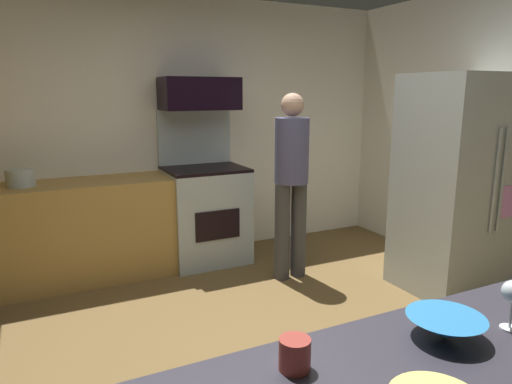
# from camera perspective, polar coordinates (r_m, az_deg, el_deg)

# --- Properties ---
(ground_plane) EXTENTS (5.20, 4.80, 0.02)m
(ground_plane) POSITION_cam_1_polar(r_m,az_deg,el_deg) (3.04, 1.48, -21.18)
(ground_plane) COLOR brown
(wall_back) EXTENTS (5.20, 0.12, 2.60)m
(wall_back) POSITION_cam_1_polar(r_m,az_deg,el_deg) (4.75, -11.69, 7.55)
(wall_back) COLOR white
(wall_back) RESTS_ON ground
(lower_cabinet_run) EXTENTS (2.40, 0.60, 0.90)m
(lower_cabinet_run) POSITION_cam_1_polar(r_m,az_deg,el_deg) (4.41, -21.42, -4.66)
(lower_cabinet_run) COLOR #B48842
(lower_cabinet_run) RESTS_ON ground
(oven_range) EXTENTS (0.76, 0.65, 1.50)m
(oven_range) POSITION_cam_1_polar(r_m,az_deg,el_deg) (4.63, -6.29, -2.28)
(oven_range) COLOR #B1BFBD
(oven_range) RESTS_ON ground
(microwave) EXTENTS (0.74, 0.38, 0.31)m
(microwave) POSITION_cam_1_polar(r_m,az_deg,el_deg) (4.56, -7.00, 11.98)
(microwave) COLOR black
(microwave) RESTS_ON oven_range
(refrigerator) EXTENTS (0.90, 0.73, 1.82)m
(refrigerator) POSITION_cam_1_polar(r_m,az_deg,el_deg) (4.24, 23.80, 0.89)
(refrigerator) COLOR #B3BFBC
(refrigerator) RESTS_ON ground
(person_cook) EXTENTS (0.31, 0.30, 1.66)m
(person_cook) POSITION_cam_1_polar(r_m,az_deg,el_deg) (4.08, 4.39, 1.85)
(person_cook) COLOR #414141
(person_cook) RESTS_ON ground
(mixing_bowl_small) EXTENTS (0.25, 0.25, 0.07)m
(mixing_bowl_small) POSITION_cam_1_polar(r_m,az_deg,el_deg) (1.63, 22.35, -15.22)
(mixing_bowl_small) COLOR #2B79B9
(mixing_bowl_small) RESTS_ON counter_island
(mug_tea) EXTENTS (0.09, 0.09, 0.09)m
(mug_tea) POSITION_cam_1_polar(r_m,az_deg,el_deg) (1.37, 4.81, -19.35)
(mug_tea) COLOR #9E392F
(mug_tea) RESTS_ON counter_island
(stock_pot) EXTENTS (0.23, 0.23, 0.15)m
(stock_pot) POSITION_cam_1_polar(r_m,az_deg,el_deg) (4.29, -27.14, 1.58)
(stock_pot) COLOR #B4C1B9
(stock_pot) RESTS_ON lower_cabinet_run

